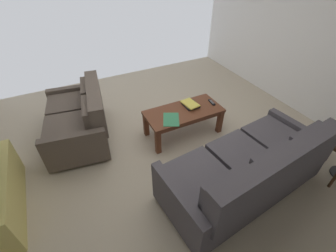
% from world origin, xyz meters
% --- Properties ---
extents(ground_plane, '(5.02, 5.05, 0.01)m').
position_xyz_m(ground_plane, '(0.00, 0.00, -0.00)').
color(ground_plane, '#B7A88E').
extents(wall_left, '(0.12, 5.05, 2.78)m').
position_xyz_m(wall_left, '(-2.51, 0.00, 1.39)').
color(wall_left, white).
rests_on(wall_left, ground).
extents(sofa_main, '(1.99, 1.04, 0.89)m').
position_xyz_m(sofa_main, '(-0.43, 1.19, 0.37)').
color(sofa_main, black).
rests_on(sofa_main, ground).
extents(loveseat_near, '(0.99, 1.45, 0.80)m').
position_xyz_m(loveseat_near, '(1.08, -0.69, 0.34)').
color(loveseat_near, black).
rests_on(loveseat_near, ground).
extents(coffee_table, '(1.14, 0.53, 0.43)m').
position_xyz_m(coffee_table, '(-0.32, -0.09, 0.36)').
color(coffee_table, brown).
rests_on(coffee_table, ground).
extents(book_stack, '(0.22, 0.29, 0.05)m').
position_xyz_m(book_stack, '(-0.47, -0.15, 0.45)').
color(book_stack, black).
rests_on(book_stack, coffee_table).
extents(tv_remote, '(0.06, 0.16, 0.02)m').
position_xyz_m(tv_remote, '(-0.81, -0.08, 0.44)').
color(tv_remote, black).
rests_on(tv_remote, coffee_table).
extents(loose_magazine, '(0.34, 0.38, 0.01)m').
position_xyz_m(loose_magazine, '(-0.05, 0.03, 0.43)').
color(loose_magazine, '#337F51').
rests_on(loose_magazine, coffee_table).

